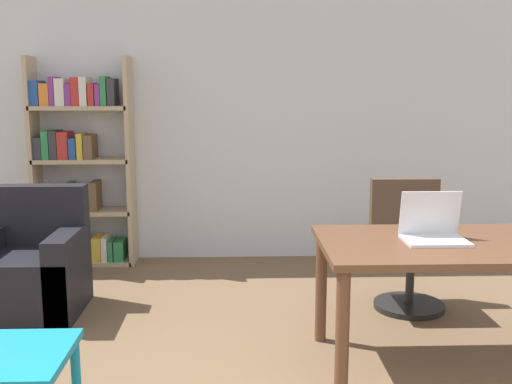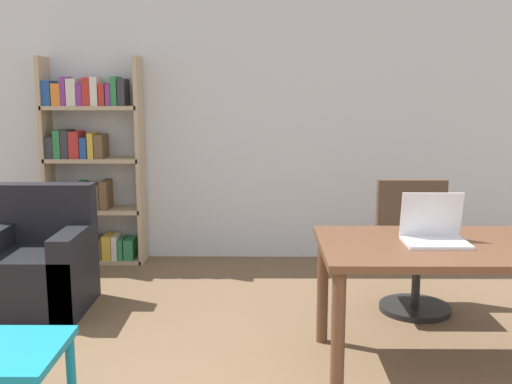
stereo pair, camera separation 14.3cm
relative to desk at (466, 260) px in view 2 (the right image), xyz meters
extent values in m
cube|color=silver|center=(-0.85, 2.33, 0.71)|extent=(8.00, 0.06, 2.70)
cube|color=brown|center=(0.00, 0.00, 0.07)|extent=(1.61, 0.87, 0.04)
cylinder|color=brown|center=(-0.74, -0.37, -0.29)|extent=(0.07, 0.07, 0.69)
cylinder|color=brown|center=(-0.74, 0.37, -0.29)|extent=(0.07, 0.07, 0.69)
cube|color=silver|center=(-0.18, -0.01, 0.10)|extent=(0.34, 0.25, 0.02)
cube|color=silver|center=(-0.18, 0.09, 0.24)|extent=(0.34, 0.05, 0.25)
cube|color=white|center=(-0.18, 0.10, 0.24)|extent=(0.31, 0.04, 0.22)
cylinder|color=black|center=(-0.02, 0.91, -0.62)|extent=(0.50, 0.50, 0.04)
cylinder|color=#262626|center=(-0.02, 0.91, -0.44)|extent=(0.06, 0.06, 0.32)
cube|color=#4C3828|center=(-0.02, 0.91, -0.23)|extent=(0.53, 0.53, 0.10)
cube|color=#4C3828|center=(-0.02, 1.13, 0.05)|extent=(0.50, 0.08, 0.45)
cylinder|color=teal|center=(-2.01, -0.59, -0.42)|extent=(0.04, 0.04, 0.45)
cube|color=black|center=(-2.73, 0.90, -0.42)|extent=(0.73, 0.69, 0.44)
cube|color=black|center=(-2.73, 1.16, 0.02)|extent=(0.73, 0.16, 0.44)
cube|color=black|center=(-2.45, 0.90, -0.34)|extent=(0.16, 0.69, 0.59)
cube|color=tan|center=(-3.04, 2.14, 0.28)|extent=(0.04, 0.28, 1.85)
cube|color=tan|center=(-2.21, 2.14, 0.28)|extent=(0.04, 0.28, 1.85)
cube|color=tan|center=(-2.62, 2.14, -0.62)|extent=(0.84, 0.28, 0.04)
cube|color=orange|center=(-3.00, 2.14, -0.51)|extent=(0.04, 0.24, 0.20)
cube|color=#234C99|center=(-2.94, 2.14, -0.47)|extent=(0.06, 0.24, 0.26)
cube|color=orange|center=(-2.88, 2.14, -0.49)|extent=(0.05, 0.24, 0.23)
cube|color=silver|center=(-2.81, 2.14, -0.51)|extent=(0.08, 0.24, 0.19)
cube|color=#7F338C|center=(-2.74, 2.14, -0.47)|extent=(0.05, 0.24, 0.26)
cube|color=#7F338C|center=(-2.68, 2.14, -0.49)|extent=(0.06, 0.24, 0.23)
cube|color=brown|center=(-2.60, 2.14, -0.51)|extent=(0.08, 0.24, 0.19)
cube|color=gold|center=(-2.52, 2.14, -0.50)|extent=(0.08, 0.24, 0.22)
cube|color=silver|center=(-2.45, 2.14, -0.50)|extent=(0.05, 0.24, 0.22)
cube|color=#2D7F47|center=(-2.40, 2.14, -0.51)|extent=(0.04, 0.24, 0.18)
cube|color=#2D7F47|center=(-2.32, 2.14, -0.51)|extent=(0.08, 0.24, 0.18)
cube|color=tan|center=(-2.62, 2.14, -0.16)|extent=(0.84, 0.28, 0.04)
cube|color=silver|center=(-2.99, 2.14, -0.03)|extent=(0.06, 0.24, 0.23)
cube|color=#B72D28|center=(-2.92, 2.14, -0.05)|extent=(0.08, 0.24, 0.19)
cube|color=#234C99|center=(-2.83, 2.14, -0.05)|extent=(0.09, 0.24, 0.18)
cube|color=#2D7F47|center=(-2.75, 2.14, -0.02)|extent=(0.06, 0.24, 0.25)
cube|color=orange|center=(-2.69, 2.14, -0.03)|extent=(0.06, 0.24, 0.22)
cube|color=brown|center=(-2.61, 2.14, -0.03)|extent=(0.09, 0.24, 0.22)
cube|color=brown|center=(-2.53, 2.14, -0.01)|extent=(0.07, 0.24, 0.26)
cube|color=tan|center=(-2.62, 2.14, 0.30)|extent=(0.84, 0.28, 0.04)
cube|color=#333338|center=(-2.99, 2.14, 0.41)|extent=(0.07, 0.24, 0.19)
cube|color=#2D7F47|center=(-2.92, 2.14, 0.44)|extent=(0.06, 0.24, 0.25)
cube|color=#333338|center=(-2.85, 2.14, 0.44)|extent=(0.06, 0.24, 0.25)
cube|color=#B72D28|center=(-2.77, 2.14, 0.44)|extent=(0.09, 0.24, 0.24)
cube|color=#234C99|center=(-2.69, 2.14, 0.41)|extent=(0.06, 0.24, 0.18)
cube|color=gold|center=(-2.62, 2.14, 0.43)|extent=(0.05, 0.24, 0.22)
cube|color=brown|center=(-2.55, 2.14, 0.42)|extent=(0.07, 0.24, 0.21)
cube|color=tan|center=(-2.62, 2.14, 0.76)|extent=(0.84, 0.28, 0.04)
cube|color=#234C99|center=(-2.99, 2.14, 0.89)|extent=(0.08, 0.24, 0.22)
cube|color=orange|center=(-2.90, 2.14, 0.88)|extent=(0.08, 0.24, 0.19)
cube|color=#7F338C|center=(-2.84, 2.14, 0.90)|extent=(0.04, 0.24, 0.25)
cube|color=silver|center=(-2.77, 2.14, 0.90)|extent=(0.08, 0.24, 0.23)
cube|color=#7F338C|center=(-2.70, 2.14, 0.87)|extent=(0.05, 0.24, 0.19)
cube|color=#B72D28|center=(-2.64, 2.14, 0.90)|extent=(0.07, 0.24, 0.24)
cube|color=silver|center=(-2.57, 2.14, 0.90)|extent=(0.06, 0.24, 0.25)
cube|color=#B72D28|center=(-2.50, 2.14, 0.88)|extent=(0.05, 0.24, 0.19)
cube|color=#7F338C|center=(-2.45, 2.14, 0.87)|extent=(0.04, 0.24, 0.18)
cube|color=#2D7F47|center=(-2.40, 2.14, 0.91)|extent=(0.05, 0.24, 0.25)
cube|color=#333338|center=(-2.34, 2.14, 0.90)|extent=(0.06, 0.24, 0.23)
camera|label=1|loc=(-1.27, -3.18, 0.92)|focal=42.00mm
camera|label=2|loc=(-1.13, -3.18, 0.92)|focal=42.00mm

